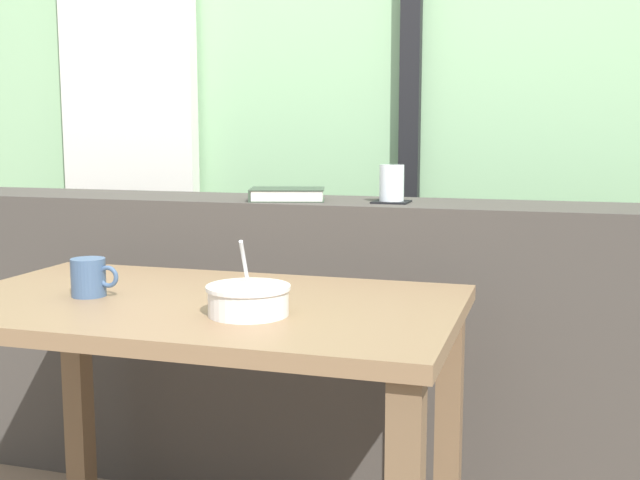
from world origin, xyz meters
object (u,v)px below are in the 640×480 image
at_px(breakfast_table, 200,349).
at_px(ceramic_mug, 89,277).
at_px(closed_book, 287,194).
at_px(soup_bowl, 248,300).
at_px(juice_glass, 392,184).
at_px(coaster_square, 391,202).

relative_size(breakfast_table, ceramic_mug, 9.98).
bearing_deg(closed_book, soup_bowl, -76.92).
xyz_separation_m(breakfast_table, ceramic_mug, (-0.25, -0.04, 0.16)).
height_order(breakfast_table, closed_book, closed_book).
relative_size(breakfast_table, juice_glass, 11.10).
bearing_deg(juice_glass, soup_bowl, -100.98).
bearing_deg(soup_bowl, breakfast_table, 146.80).
bearing_deg(breakfast_table, soup_bowl, -33.20).
relative_size(juice_glass, soup_bowl, 0.60).
relative_size(soup_bowl, ceramic_mug, 1.50).
xyz_separation_m(closed_book, soup_bowl, (0.17, -0.71, -0.15)).
distance_m(breakfast_table, ceramic_mug, 0.29).
distance_m(juice_glass, ceramic_mug, 0.87).
height_order(coaster_square, closed_book, closed_book).
distance_m(breakfast_table, coaster_square, 0.74).
bearing_deg(breakfast_table, ceramic_mug, -170.66).
bearing_deg(juice_glass, coaster_square, -90.00).
height_order(breakfast_table, coaster_square, coaster_square).
bearing_deg(coaster_square, breakfast_table, -115.76).
distance_m(soup_bowl, ceramic_mug, 0.41).
relative_size(breakfast_table, coaster_square, 11.28).
height_order(closed_book, soup_bowl, closed_book).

